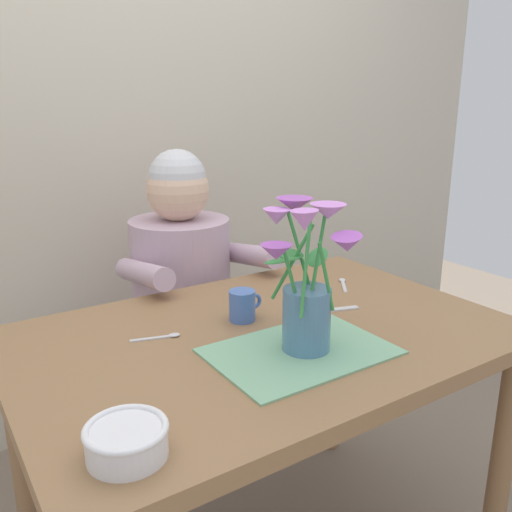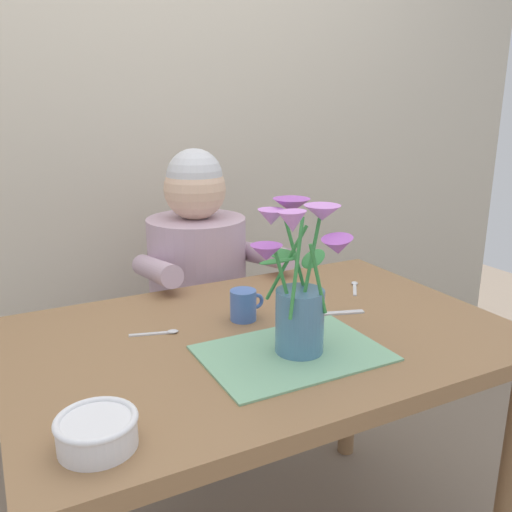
% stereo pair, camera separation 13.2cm
% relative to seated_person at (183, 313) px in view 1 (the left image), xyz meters
% --- Properties ---
extents(wood_panel_backdrop, '(4.00, 0.10, 2.50)m').
position_rel_seated_person_xyz_m(wood_panel_backdrop, '(-0.07, 0.43, 0.69)').
color(wood_panel_backdrop, beige).
rests_on(wood_panel_backdrop, ground_plane).
extents(dining_table, '(1.20, 0.80, 0.74)m').
position_rel_seated_person_xyz_m(dining_table, '(-0.07, -0.62, 0.08)').
color(dining_table, olive).
rests_on(dining_table, ground_plane).
extents(seated_person, '(0.45, 0.47, 1.14)m').
position_rel_seated_person_xyz_m(seated_person, '(0.00, 0.00, 0.00)').
color(seated_person, '#4C4C56').
rests_on(seated_person, ground_plane).
extents(striped_placemat, '(0.40, 0.28, 0.00)m').
position_rel_seated_person_xyz_m(striped_placemat, '(-0.07, -0.75, 0.18)').
color(striped_placemat, '#7AB289').
rests_on(striped_placemat, dining_table).
extents(flower_vase, '(0.23, 0.27, 0.34)m').
position_rel_seated_person_xyz_m(flower_vase, '(-0.05, -0.75, 0.34)').
color(flower_vase, teal).
rests_on(flower_vase, dining_table).
extents(ceramic_bowl, '(0.14, 0.14, 0.06)m').
position_rel_seated_person_xyz_m(ceramic_bowl, '(-0.53, -0.90, 0.21)').
color(ceramic_bowl, white).
rests_on(ceramic_bowl, dining_table).
extents(dinner_knife, '(0.19, 0.07, 0.00)m').
position_rel_seated_person_xyz_m(dinner_knife, '(0.14, -0.60, 0.18)').
color(dinner_knife, silver).
rests_on(dinner_knife, dining_table).
extents(tea_cup, '(0.09, 0.07, 0.08)m').
position_rel_seated_person_xyz_m(tea_cup, '(-0.08, -0.53, 0.22)').
color(tea_cup, '#476BB7').
rests_on(tea_cup, dining_table).
extents(spoon_0, '(0.08, 0.10, 0.01)m').
position_rel_seated_person_xyz_m(spoon_0, '(0.33, -0.46, 0.18)').
color(spoon_0, silver).
rests_on(spoon_0, dining_table).
extents(spoon_1, '(0.12, 0.05, 0.01)m').
position_rel_seated_person_xyz_m(spoon_1, '(-0.30, -0.51, 0.18)').
color(spoon_1, silver).
rests_on(spoon_1, dining_table).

